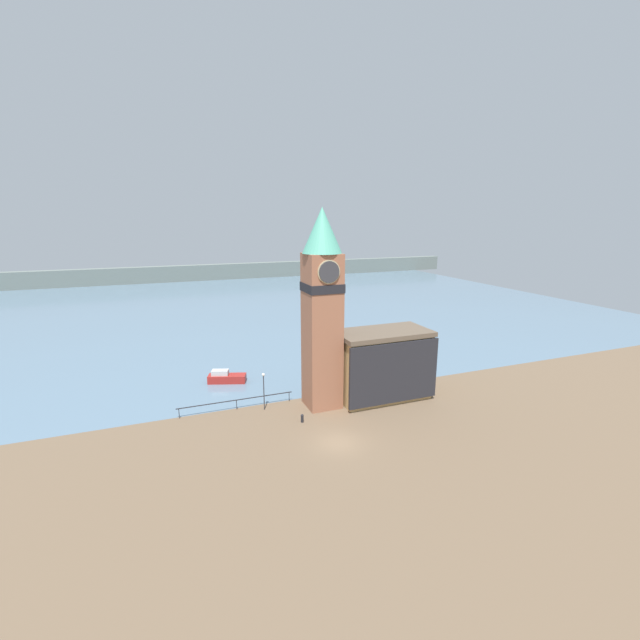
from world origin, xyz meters
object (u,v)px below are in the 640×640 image
object	(u,v)px
boat_near	(226,377)
clock_tower	(322,305)
lamp_post	(264,384)
mooring_bollard_near	(302,418)
pier_building	(383,364)

from	to	relation	value
boat_near	clock_tower	bearing A→B (deg)	-30.95
clock_tower	lamp_post	distance (m)	10.28
mooring_bollard_near	boat_near	bearing A→B (deg)	111.67
mooring_bollard_near	clock_tower	bearing A→B (deg)	42.81
mooring_bollard_near	pier_building	bearing A→B (deg)	13.84
clock_tower	pier_building	xyz separation A→B (m)	(7.02, -0.53, -7.15)
clock_tower	mooring_bollard_near	world-z (taller)	clock_tower
boat_near	lamp_post	distance (m)	9.84
pier_building	clock_tower	bearing A→B (deg)	175.72
clock_tower	pier_building	size ratio (longest dim) A/B	1.98
pier_building	boat_near	xyz separation A→B (m)	(-15.65, 10.85, -3.26)
clock_tower	lamp_post	xyz separation A→B (m)	(-6.12, 1.07, -8.20)
pier_building	lamp_post	distance (m)	13.27
clock_tower	mooring_bollard_near	bearing A→B (deg)	-137.19
mooring_bollard_near	lamp_post	xyz separation A→B (m)	(-2.80, 4.15, 2.38)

